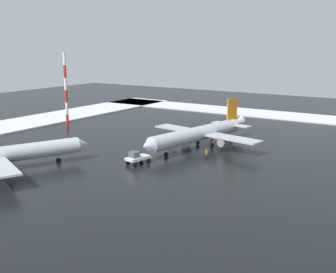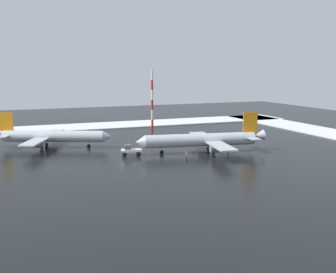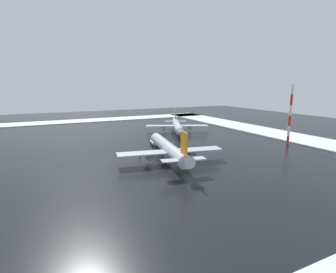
% 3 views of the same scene
% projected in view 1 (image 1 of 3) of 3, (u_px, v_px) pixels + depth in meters
% --- Properties ---
extents(ground_plane, '(240.00, 240.00, 0.00)m').
position_uv_depth(ground_plane, '(132.00, 166.00, 74.68)').
color(ground_plane, black).
extents(snow_bank_left, '(14.00, 116.00, 0.32)m').
position_uv_depth(snow_bank_left, '(266.00, 114.00, 129.54)').
color(snow_bank_left, white).
rests_on(snow_bank_left, ground_plane).
extents(airplane_foreground_jet, '(31.31, 26.16, 9.33)m').
position_uv_depth(airplane_foreground_jet, '(199.00, 133.00, 87.07)').
color(airplane_foreground_jet, silver).
rests_on(airplane_foreground_jet, ground_plane).
extents(airplane_distant_tail, '(28.24, 23.96, 8.85)m').
position_uv_depth(airplane_distant_tail, '(3.00, 155.00, 70.92)').
color(airplane_distant_tail, silver).
rests_on(airplane_distant_tail, ground_plane).
extents(pushback_tug, '(4.94, 3.05, 2.50)m').
position_uv_depth(pushback_tug, '(137.00, 158.00, 75.41)').
color(pushback_tug, silver).
rests_on(pushback_tug, ground_plane).
extents(ground_crew_beside_wing, '(0.36, 0.36, 1.71)m').
position_uv_depth(ground_crew_beside_wing, '(211.00, 143.00, 88.26)').
color(ground_crew_beside_wing, black).
rests_on(ground_crew_beside_wing, ground_plane).
extents(ground_crew_mid_apron, '(0.36, 0.36, 1.71)m').
position_uv_depth(ground_crew_mid_apron, '(206.00, 154.00, 79.20)').
color(ground_crew_mid_apron, black).
rests_on(ground_crew_mid_apron, ground_plane).
extents(ground_crew_near_tug, '(0.36, 0.36, 1.71)m').
position_uv_depth(ground_crew_near_tug, '(222.00, 140.00, 90.33)').
color(ground_crew_near_tug, black).
rests_on(ground_crew_near_tug, ground_plane).
extents(antenna_mast, '(0.70, 0.70, 19.08)m').
position_uv_depth(antenna_mast, '(66.00, 90.00, 108.68)').
color(antenna_mast, red).
rests_on(antenna_mast, ground_plane).
extents(traffic_cone_near_nose, '(0.36, 0.36, 0.55)m').
position_uv_depth(traffic_cone_near_nose, '(148.00, 145.00, 89.50)').
color(traffic_cone_near_nose, orange).
rests_on(traffic_cone_near_nose, ground_plane).
extents(traffic_cone_mid_line, '(0.36, 0.36, 0.55)m').
position_uv_depth(traffic_cone_mid_line, '(182.00, 144.00, 89.75)').
color(traffic_cone_mid_line, orange).
rests_on(traffic_cone_mid_line, ground_plane).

